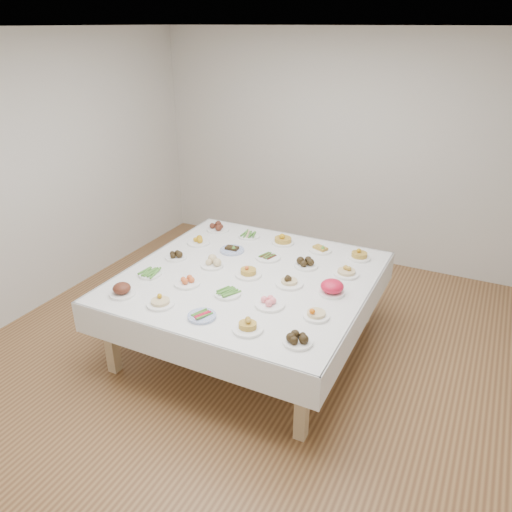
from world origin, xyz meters
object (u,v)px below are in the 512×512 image
at_px(dish_0, 122,289).
at_px(dish_24, 359,254).
at_px(dish_12, 248,271).
at_px(display_table, 249,282).

xyz_separation_m(dish_0, dish_24, (1.59, 1.58, -0.01)).
height_order(dish_0, dish_24, dish_0).
relative_size(dish_12, dish_24, 1.11).
bearing_deg(display_table, dish_0, -134.75).
xyz_separation_m(display_table, dish_0, (-0.79, -0.79, 0.13)).
height_order(display_table, dish_12, dish_12).
xyz_separation_m(dish_0, dish_12, (0.79, 0.78, -0.01)).
bearing_deg(dish_0, dish_24, 44.81).
bearing_deg(dish_24, dish_12, -135.25).
bearing_deg(display_table, dish_24, 44.36).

